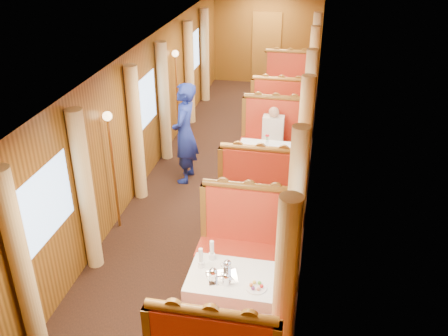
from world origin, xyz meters
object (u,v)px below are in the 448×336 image
(teapot_back, at_px, (227,268))
(fruit_plate, at_px, (256,287))
(rose_vase_mid, at_px, (267,138))
(passenger, at_px, (273,131))
(banquette_far_fwd, at_px, (280,115))
(tea_tray, at_px, (222,277))
(banquette_mid_aft, at_px, (273,142))
(rose_vase_far, at_px, (286,79))
(banquette_far_aft, at_px, (288,86))
(steward, at_px, (185,133))
(banquette_near_aft, at_px, (246,247))
(table_mid, at_px, (267,167))
(teapot_left, at_px, (213,277))
(table_near, at_px, (233,301))
(banquette_mid_fwd, at_px, (260,193))
(table_far, at_px, (284,101))
(teapot_right, at_px, (226,280))

(teapot_back, xyz_separation_m, fruit_plate, (0.37, -0.20, -0.05))
(rose_vase_mid, height_order, passenger, passenger)
(banquette_far_fwd, relative_size, tea_tray, 3.94)
(banquette_mid_aft, bearing_deg, rose_vase_far, 89.87)
(banquette_far_aft, xyz_separation_m, tea_tray, (-0.12, -8.07, 0.33))
(banquette_far_fwd, height_order, steward, steward)
(banquette_near_aft, height_order, table_mid, banquette_near_aft)
(teapot_left, relative_size, fruit_plate, 0.73)
(teapot_left, distance_m, rose_vase_mid, 3.68)
(banquette_far_fwd, distance_m, rose_vase_far, 1.14)
(table_near, distance_m, steward, 3.81)
(banquette_far_aft, distance_m, teapot_back, 7.97)
(banquette_near_aft, bearing_deg, banquette_mid_fwd, 90.00)
(tea_tray, relative_size, rose_vase_mid, 0.94)
(table_far, height_order, steward, steward)
(teapot_left, distance_m, fruit_plate, 0.50)
(teapot_right, bearing_deg, table_far, 96.59)
(teapot_left, distance_m, rose_vase_far, 7.15)
(teapot_back, xyz_separation_m, rose_vase_mid, (0.05, 3.49, 0.11))
(teapot_back, bearing_deg, banquette_near_aft, 105.74)
(table_mid, relative_size, banquette_far_aft, 0.78)
(banquette_mid_fwd, relative_size, rose_vase_mid, 3.72)
(banquette_near_aft, relative_size, teapot_right, 9.34)
(teapot_back, xyz_separation_m, steward, (-1.42, 3.40, 0.12))
(banquette_mid_aft, height_order, teapot_left, banquette_mid_aft)
(banquette_far_fwd, xyz_separation_m, teapot_left, (-0.21, -6.12, 0.40))
(banquette_near_aft, bearing_deg, banquette_far_aft, 90.00)
(table_mid, xyz_separation_m, passenger, (-0.00, 0.81, 0.37))
(banquette_far_fwd, height_order, rose_vase_far, banquette_far_fwd)
(tea_tray, xyz_separation_m, rose_vase_far, (0.12, 7.06, 0.17))
(rose_vase_mid, xyz_separation_m, rose_vase_far, (0.03, 3.47, 0.00))
(table_near, bearing_deg, teapot_right, -109.38)
(banquette_far_fwd, bearing_deg, steward, -120.66)
(banquette_far_aft, height_order, teapot_left, banquette_far_aft)
(banquette_near_aft, relative_size, passenger, 1.76)
(fruit_plate, distance_m, rose_vase_mid, 3.70)
(table_far, relative_size, tea_tray, 3.09)
(banquette_mid_fwd, distance_m, teapot_left, 2.66)
(tea_tray, xyz_separation_m, fruit_plate, (0.40, -0.10, 0.01))
(table_mid, relative_size, banquette_far_fwd, 0.78)
(rose_vase_far, bearing_deg, fruit_plate, -87.73)
(table_near, bearing_deg, teapot_left, -146.37)
(table_far, bearing_deg, rose_vase_mid, -90.43)
(teapot_right, bearing_deg, teapot_back, 104.08)
(table_far, xyz_separation_m, steward, (-1.50, -3.55, 0.56))
(tea_tray, bearing_deg, banquette_mid_fwd, 87.40)
(banquette_far_aft, height_order, rose_vase_far, banquette_far_aft)
(tea_tray, bearing_deg, teapot_left, -136.74)
(banquette_far_fwd, relative_size, teapot_right, 9.34)
(banquette_far_aft, bearing_deg, table_mid, -90.00)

